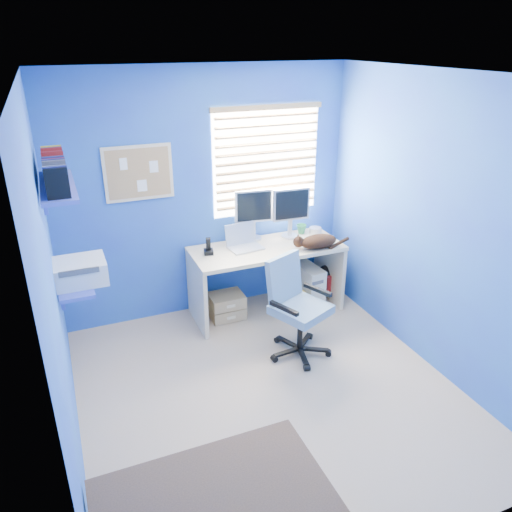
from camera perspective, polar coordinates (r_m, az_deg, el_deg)
name	(u,v)px	position (r m, az deg, el deg)	size (l,w,h in m)	color
floor	(269,392)	(4.31, 1.51, -15.26)	(3.00, 3.20, 0.00)	tan
ceiling	(273,74)	(3.35, 1.99, 20.07)	(3.00, 3.20, 0.00)	white
wall_back	(206,196)	(5.07, -5.72, 6.88)	(3.00, 0.01, 2.50)	#2A42BC
wall_front	(412,384)	(2.48, 17.38, -13.78)	(3.00, 0.01, 2.50)	#2A42BC
wall_left	(53,292)	(3.39, -22.19, -3.80)	(0.01, 3.20, 2.50)	#2A42BC
wall_right	(434,227)	(4.44, 19.70, 3.09)	(0.01, 3.20, 2.50)	#2A42BC
desk	(266,279)	(5.26, 1.19, -2.69)	(1.56, 0.65, 0.74)	#CAB58E
laptop	(245,238)	(5.03, -1.21, 2.02)	(0.33, 0.26, 0.22)	silver
monitor_left	(253,215)	(5.21, -0.32, 4.72)	(0.40, 0.12, 0.54)	silver
monitor_right	(290,213)	(5.28, 3.94, 4.92)	(0.40, 0.12, 0.54)	silver
phone	(208,246)	(4.94, -5.47, 1.17)	(0.09, 0.11, 0.17)	black
mug	(301,229)	(5.47, 5.21, 3.08)	(0.10, 0.09, 0.10)	#247B46
cd_spindle	(315,231)	(5.48, 6.79, 2.91)	(0.13, 0.13, 0.07)	silver
cat	(319,241)	(5.09, 7.16, 1.66)	(0.40, 0.21, 0.14)	black
tower_pc	(307,285)	(5.49, 5.90, -3.29)	(0.19, 0.44, 0.45)	beige
drawer_boxes	(227,306)	(5.25, -3.37, -5.69)	(0.35, 0.28, 0.27)	tan
yellow_book	(304,304)	(5.33, 5.52, -5.47)	(0.03, 0.17, 0.24)	yellow
backpack	(327,281)	(5.68, 8.15, -2.79)	(0.33, 0.25, 0.39)	black
office_chair	(296,319)	(4.61, 4.64, -7.22)	(0.71, 0.71, 0.93)	black
window_blinds	(267,161)	(5.18, 1.26, 10.80)	(1.15, 0.05, 1.10)	white
corkboard	(139,173)	(4.83, -13.27, 9.21)	(0.64, 0.02, 0.52)	#CAB58E
wall_shelves	(66,223)	(4.01, -20.89, 3.53)	(0.42, 0.90, 1.05)	#4150C0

